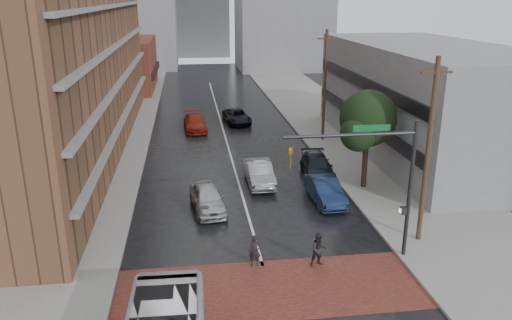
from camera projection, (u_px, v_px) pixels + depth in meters
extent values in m
plane|color=black|center=(271.00, 295.00, 22.35)|extent=(160.00, 160.00, 0.00)
cube|color=brown|center=(269.00, 289.00, 22.82)|extent=(14.00, 5.00, 0.02)
cube|color=gray|center=(98.00, 145.00, 44.36)|extent=(9.00, 90.00, 0.15)
cube|color=gray|center=(347.00, 136.00, 47.32)|extent=(9.00, 90.00, 0.15)
cube|color=brown|center=(125.00, 64.00, 70.49)|extent=(8.00, 16.00, 7.00)
cube|color=gray|center=(426.00, 99.00, 41.88)|extent=(11.00, 26.00, 9.00)
cylinder|color=#332319|center=(365.00, 161.00, 34.10)|extent=(0.36, 0.36, 4.00)
sphere|color=black|center=(368.00, 118.00, 33.16)|extent=(3.80, 3.80, 3.80)
sphere|color=black|center=(358.00, 133.00, 32.55)|extent=(2.40, 2.40, 2.40)
sphere|color=black|center=(375.00, 124.00, 34.21)|extent=(2.60, 2.60, 2.60)
cylinder|color=#2D2D33|center=(410.00, 192.00, 24.51)|extent=(0.20, 0.20, 7.20)
cylinder|color=#2D2D33|center=(351.00, 135.00, 23.16)|extent=(6.40, 0.16, 0.16)
imported|color=gold|center=(291.00, 158.00, 23.11)|extent=(0.20, 0.16, 1.00)
cube|color=#0C5926|center=(372.00, 128.00, 23.19)|extent=(1.80, 0.05, 0.30)
cube|color=#2D2D33|center=(403.00, 210.00, 24.79)|extent=(0.30, 0.30, 0.35)
cylinder|color=#473321|center=(428.00, 154.00, 25.68)|extent=(0.26, 0.26, 10.00)
cube|color=#473321|center=(437.00, 72.00, 24.36)|extent=(1.60, 0.12, 0.12)
cylinder|color=#473321|center=(325.00, 87.00, 44.49)|extent=(0.26, 0.26, 10.00)
cube|color=#473321|center=(327.00, 39.00, 43.17)|extent=(1.60, 0.12, 0.12)
imported|color=black|center=(255.00, 251.00, 24.53)|extent=(0.63, 0.45, 1.62)
imported|color=black|center=(319.00, 250.00, 24.55)|extent=(0.91, 0.74, 1.74)
imported|color=#B5B7BD|center=(208.00, 198.00, 30.92)|extent=(2.44, 4.87, 1.59)
imported|color=#A5A8AD|center=(259.00, 173.00, 35.28)|extent=(1.78, 4.97, 1.63)
imported|color=maroon|center=(195.00, 123.00, 49.46)|extent=(2.44, 5.33, 1.51)
imported|color=black|center=(237.00, 116.00, 52.24)|extent=(2.91, 5.34, 1.42)
imported|color=#132344|center=(325.00, 191.00, 32.18)|extent=(1.82, 4.82, 1.57)
imported|color=black|center=(317.00, 167.00, 36.74)|extent=(2.52, 5.30, 1.49)
imported|color=#AFB3B7|center=(317.00, 160.00, 38.37)|extent=(1.74, 4.13, 1.39)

